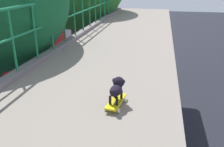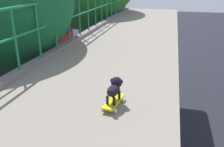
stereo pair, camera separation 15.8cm
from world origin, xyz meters
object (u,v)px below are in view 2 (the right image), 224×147
(city_bus, at_px, (35,44))
(small_dog, at_px, (115,87))
(car_red_taxi_fifth, at_px, (17,110))
(toy_skateboard, at_px, (114,102))

(city_bus, distance_m, small_dog, 18.83)
(car_red_taxi_fifth, xyz_separation_m, small_dog, (6.83, -6.27, 4.97))
(city_bus, relative_size, small_dog, 26.41)
(car_red_taxi_fifth, xyz_separation_m, city_bus, (-3.98, 8.65, 1.12))
(city_bus, height_order, toy_skateboard, toy_skateboard)
(car_red_taxi_fifth, height_order, small_dog, small_dog)
(toy_skateboard, distance_m, small_dog, 0.21)
(car_red_taxi_fifth, xyz_separation_m, toy_skateboard, (6.83, -6.29, 4.76))
(car_red_taxi_fifth, relative_size, small_dog, 10.40)
(city_bus, height_order, small_dog, small_dog)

